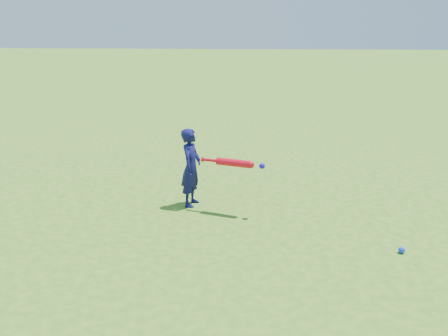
% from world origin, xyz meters
% --- Properties ---
extents(ground, '(80.00, 80.00, 0.00)m').
position_xyz_m(ground, '(0.00, 0.00, 0.00)').
color(ground, '#41741B').
rests_on(ground, ground).
extents(child, '(0.35, 0.45, 1.12)m').
position_xyz_m(child, '(-0.51, 0.27, 0.56)').
color(child, '#11104D').
rests_on(child, ground).
extents(ground_ball_blue, '(0.08, 0.08, 0.08)m').
position_xyz_m(ground_ball_blue, '(2.08, -1.10, 0.04)').
color(ground_ball_blue, '#0D39ED').
rests_on(ground_ball_blue, ground).
extents(bat_swing, '(0.87, 0.34, 0.10)m').
position_xyz_m(bat_swing, '(0.14, 0.00, 0.71)').
color(bat_swing, red).
rests_on(bat_swing, ground).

